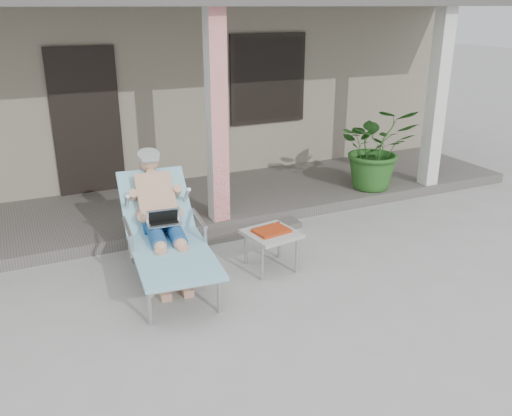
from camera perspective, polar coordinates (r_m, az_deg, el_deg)
ground at (r=5.44m, az=4.61°, el=-10.14°), size 60.00×60.00×0.00m
house at (r=10.85m, az=-12.78°, el=14.24°), size 10.40×5.40×3.30m
porch_deck at (r=7.90m, az=-6.13°, el=0.49°), size 10.00×2.00×0.15m
porch_overhang at (r=7.37m, az=-6.83°, el=20.57°), size 10.00×2.30×2.85m
porch_step at (r=6.91m, az=-2.95°, el=-2.77°), size 2.00×0.30×0.07m
lounger at (r=5.79m, az=-9.89°, el=0.46°), size 0.94×2.07×1.32m
side_table at (r=5.96m, az=1.61°, el=-2.92°), size 0.60×0.60×0.47m
potted_palm at (r=8.33m, az=12.56°, el=6.23°), size 1.43×1.35×1.26m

